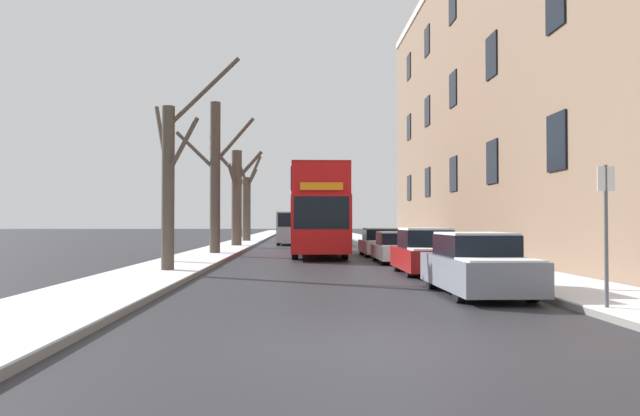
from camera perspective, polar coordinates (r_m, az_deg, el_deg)
ground_plane at (r=8.72m, az=5.10°, el=-12.43°), size 320.00×320.00×0.00m
sidewalk_left at (r=61.68m, az=-6.20°, el=-2.82°), size 2.81×130.00×0.16m
sidewalk_right at (r=61.87m, az=4.18°, el=-2.82°), size 2.81×130.00×0.16m
terrace_facade_right at (r=31.96m, az=21.55°, el=10.65°), size 9.10×43.91×16.53m
bare_tree_left_0 at (r=20.73m, az=-13.52°, el=2.53°), size 3.12×2.36×7.03m
bare_tree_left_1 at (r=32.02m, az=-9.57°, el=2.99°), size 4.10×2.23×7.79m
bare_tree_left_2 at (r=42.19m, az=-7.65°, el=1.17°), size 3.64×1.80×6.91m
bare_tree_left_3 at (r=52.89m, az=-6.73°, el=0.44°), size 2.60×3.44×7.37m
double_decker_bus at (r=31.52m, az=-0.22°, el=0.06°), size 2.61×10.84×4.33m
parked_car_0 at (r=14.99m, az=14.13°, el=-5.14°), size 1.75×4.55×1.45m
parked_car_1 at (r=20.61m, az=9.64°, el=-4.07°), size 1.72×4.10×1.51m
parked_car_2 at (r=26.38m, az=7.07°, el=-3.66°), size 1.77×4.14×1.30m
parked_car_3 at (r=31.68m, az=5.55°, el=-3.21°), size 1.87×4.22×1.39m
oncoming_van at (r=47.29m, az=-2.72°, el=-1.77°), size 1.97×5.43×2.47m
pedestrian_left_sidewalk at (r=25.30m, az=-13.90°, el=-2.99°), size 0.37×0.37×1.70m
street_sign_post at (r=12.32m, az=24.70°, el=-1.81°), size 0.32×0.07×2.72m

